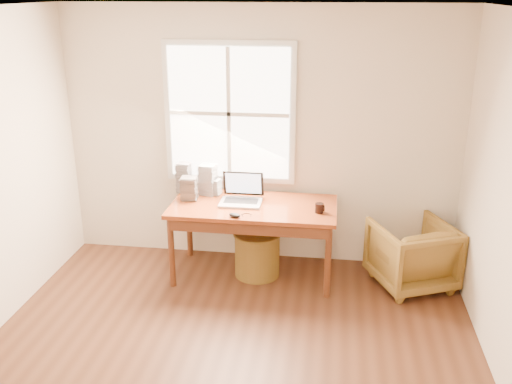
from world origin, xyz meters
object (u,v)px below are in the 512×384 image
(coffee_mug, at_px, (319,208))
(cd_stack_a, at_px, (208,180))
(armchair, at_px, (412,254))
(wicker_stool, at_px, (257,254))
(desk, at_px, (253,207))
(laptop, at_px, (240,190))

(coffee_mug, relative_size, cd_stack_a, 0.29)
(armchair, height_order, wicker_stool, armchair)
(desk, relative_size, coffee_mug, 17.74)
(armchair, distance_m, cd_stack_a, 2.13)
(desk, relative_size, cd_stack_a, 5.19)
(armchair, xyz_separation_m, laptop, (-1.66, 0.00, 0.57))
(desk, distance_m, cd_stack_a, 0.58)
(desk, bearing_deg, wicker_stool, -0.00)
(armchair, xyz_separation_m, wicker_stool, (-1.50, -0.00, -0.10))
(coffee_mug, distance_m, cd_stack_a, 1.20)
(armchair, height_order, laptop, laptop)
(desk, height_order, coffee_mug, coffee_mug)
(wicker_stool, height_order, coffee_mug, coffee_mug)
(wicker_stool, bearing_deg, coffee_mug, -10.78)
(armchair, distance_m, coffee_mug, 1.02)
(cd_stack_a, bearing_deg, coffee_mug, -17.28)
(armchair, xyz_separation_m, cd_stack_a, (-2.03, 0.24, 0.58))
(desk, relative_size, wicker_stool, 3.59)
(coffee_mug, bearing_deg, cd_stack_a, 138.13)
(desk, height_order, cd_stack_a, cd_stack_a)
(laptop, height_order, coffee_mug, laptop)
(armchair, distance_m, wicker_stool, 1.50)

